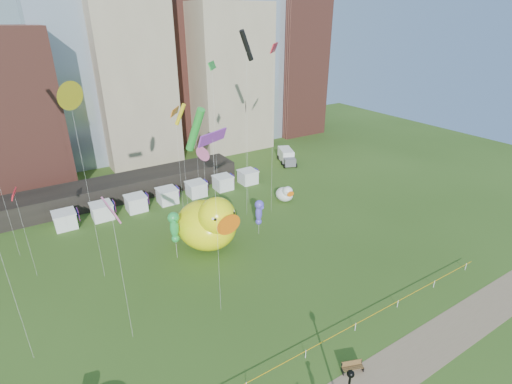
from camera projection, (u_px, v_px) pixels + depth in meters
ground at (305, 358)px, 33.47m from camera, size 160.00×160.00×0.00m
skyline at (116, 50)px, 72.70m from camera, size 101.00×23.00×68.00m
pavilion at (125, 187)px, 63.18m from camera, size 38.00×6.00×3.20m
vendor_tents at (168, 196)px, 61.21m from camera, size 33.24×2.80×2.40m
caution_tape at (306, 352)px, 33.19m from camera, size 50.00×0.06×0.90m
big_duck at (208, 223)px, 48.25m from camera, size 8.13×10.35×7.68m
small_duck at (285, 194)px, 61.61m from camera, size 3.04×3.83×2.82m
seahorse_green at (174, 225)px, 45.48m from camera, size 1.72×1.95×6.34m
seahorse_purple at (259, 210)px, 51.19m from camera, size 1.35×1.62×5.11m
park_bench at (352, 366)px, 32.05m from camera, size 1.91×1.20×0.93m
box_truck at (286, 156)px, 78.14m from camera, size 4.49×6.76×2.70m
kite_0 at (14, 194)px, 39.97m from camera, size 0.73×2.24×10.67m
kite_1 at (203, 154)px, 51.76m from camera, size 0.67×1.95×11.30m
kite_2 at (246, 46)px, 52.05m from camera, size 2.52×1.25×25.66m
kite_3 at (212, 67)px, 44.36m from camera, size 2.08×2.51×22.43m
kite_4 at (69, 96)px, 35.60m from camera, size 2.01×2.16×21.74m
kite_6 at (175, 112)px, 52.54m from camera, size 2.34×2.85×15.82m
kite_7 at (213, 139)px, 31.56m from camera, size 3.16×1.78×18.56m
kite_8 at (274, 49)px, 49.06m from camera, size 2.99×3.15×24.10m
kite_9 at (111, 210)px, 30.25m from camera, size 0.65×3.48×13.76m
kite_10 at (246, 112)px, 51.55m from camera, size 0.82×1.51×17.05m
kite_11 at (195, 130)px, 55.99m from camera, size 2.51×4.22×15.57m
kite_12 at (180, 115)px, 52.53m from camera, size 1.63×1.70×16.52m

